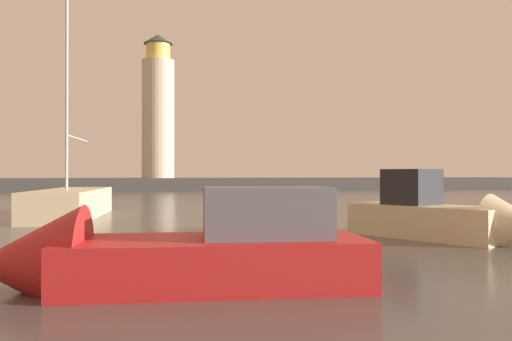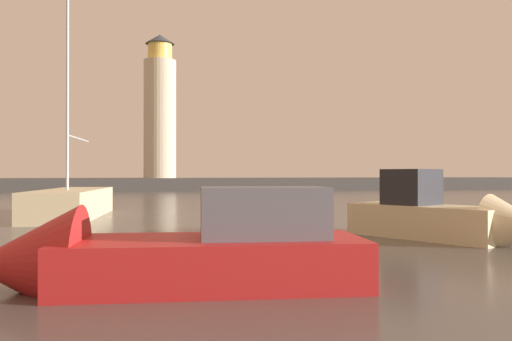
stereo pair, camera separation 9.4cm
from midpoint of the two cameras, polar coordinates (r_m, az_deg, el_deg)
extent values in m
plane|color=#4C4742|center=(32.78, -6.43, -3.77)|extent=(220.00, 220.00, 0.00)
cube|color=#423F3D|center=(63.62, -8.90, -1.45)|extent=(90.36, 6.18, 1.42)
cylinder|color=beige|center=(63.89, -10.41, 5.53)|extent=(3.84, 3.84, 14.11)
cylinder|color=#F2CC59|center=(65.20, -10.40, 12.58)|extent=(2.88, 2.88, 1.98)
cone|color=#33383D|center=(65.56, -10.40, 13.90)|extent=(3.45, 3.45, 1.13)
cube|color=#B21E1E|center=(9.24, -4.48, -9.98)|extent=(5.40, 2.49, 0.84)
cone|color=#B21E1E|center=(9.64, -23.72, -9.30)|extent=(2.00, 2.12, 1.97)
cube|color=#595960|center=(9.21, 1.13, -4.58)|extent=(2.29, 1.44, 0.89)
cube|color=beige|center=(16.88, 18.21, -5.31)|extent=(3.85, 4.93, 1.00)
cube|color=#232328|center=(17.08, 16.76, -1.72)|extent=(1.94, 1.89, 1.11)
cube|color=beige|center=(24.94, -19.39, -3.40)|extent=(3.01, 8.65, 1.25)
cylinder|color=#B7B7BC|center=(24.78, -19.78, 13.48)|extent=(0.12, 0.12, 13.25)
cylinder|color=#B7B7BC|center=(26.41, -18.70, 3.31)|extent=(0.43, 4.67, 0.09)
camera|label=1|loc=(0.05, -89.86, 0.00)|focal=36.64mm
camera|label=2|loc=(0.05, 90.14, 0.00)|focal=36.64mm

